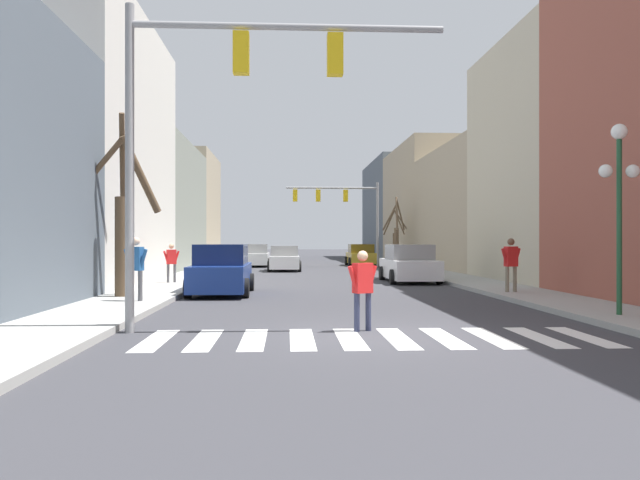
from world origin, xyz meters
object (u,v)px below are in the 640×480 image
(street_tree_right_mid, at_px, (396,236))
(street_tree_left_near, at_px, (122,219))
(pedestrian_on_right_sidewalk, at_px, (136,263))
(pedestrian_crossing_street, at_px, (363,284))
(pedestrian_waiting_at_curb, at_px, (511,260))
(traffic_signal_far, at_px, (343,204))
(car_parked_left_far, at_px, (409,264))
(traffic_signal_near, at_px, (220,97))
(car_driving_toward_lane, at_px, (361,256))
(car_parked_right_far, at_px, (284,259))
(car_parked_right_mid, at_px, (256,256))
(pedestrian_near_right_corner, at_px, (171,259))
(car_at_intersection, at_px, (221,271))
(street_lamp_right_corner, at_px, (619,180))
(street_tree_right_far, at_px, (395,240))

(street_tree_right_mid, xyz_separation_m, street_tree_left_near, (-12.78, -24.36, 0.37))
(pedestrian_on_right_sidewalk, bearing_deg, pedestrian_crossing_street, 159.45)
(pedestrian_waiting_at_curb, bearing_deg, pedestrian_on_right_sidewalk, -5.16)
(traffic_signal_far, relative_size, car_parked_left_far, 1.36)
(car_parked_left_far, bearing_deg, street_tree_right_mid, -8.07)
(traffic_signal_near, distance_m, pedestrian_waiting_at_curb, 12.12)
(car_driving_toward_lane, xyz_separation_m, pedestrian_crossing_street, (-3.94, -33.16, 0.23))
(pedestrian_waiting_at_curb, relative_size, pedestrian_crossing_street, 1.08)
(car_parked_right_far, height_order, car_parked_right_mid, car_parked_right_mid)
(traffic_signal_near, xyz_separation_m, street_tree_right_mid, (9.10, 31.09, -2.60))
(pedestrian_on_right_sidewalk, bearing_deg, car_driving_toward_lane, -87.91)
(pedestrian_crossing_street, xyz_separation_m, street_tree_left_near, (-6.57, 6.78, 1.54))
(traffic_signal_far, distance_m, street_tree_left_near, 25.99)
(traffic_signal_far, relative_size, pedestrian_near_right_corner, 4.17)
(pedestrian_waiting_at_curb, distance_m, pedestrian_on_right_sidewalk, 11.91)
(car_driving_toward_lane, xyz_separation_m, car_parked_right_mid, (-7.69, -1.30, 0.00))
(pedestrian_waiting_at_curb, xyz_separation_m, street_tree_right_mid, (0.34, 23.50, 0.94))
(car_parked_right_mid, relative_size, pedestrian_near_right_corner, 2.99)
(car_parked_right_mid, relative_size, pedestrian_crossing_street, 2.87)
(traffic_signal_near, height_order, street_tree_left_near, traffic_signal_near)
(traffic_signal_near, distance_m, car_at_intersection, 9.77)
(car_at_intersection, distance_m, car_parked_right_mid, 22.93)
(traffic_signal_far, distance_m, car_driving_toward_lane, 4.48)
(street_lamp_right_corner, bearing_deg, pedestrian_crossing_street, -168.33)
(street_tree_right_mid, bearing_deg, pedestrian_crossing_street, -101.28)
(traffic_signal_far, relative_size, pedestrian_waiting_at_curb, 3.70)
(traffic_signal_near, bearing_deg, pedestrian_crossing_street, -0.79)
(car_parked_right_far, bearing_deg, car_at_intersection, -7.30)
(car_parked_right_far, relative_size, pedestrian_waiting_at_curb, 2.37)
(street_tree_left_near, bearing_deg, traffic_signal_far, 69.70)
(traffic_signal_near, distance_m, pedestrian_near_right_corner, 13.76)
(car_parked_right_far, relative_size, street_tree_right_mid, 0.88)
(car_parked_left_far, bearing_deg, car_parked_right_mid, 24.18)
(street_tree_right_mid, height_order, street_tree_left_near, street_tree_left_near)
(car_at_intersection, height_order, street_tree_right_far, street_tree_right_far)
(car_parked_right_mid, bearing_deg, street_tree_left_near, 173.59)
(car_parked_right_far, relative_size, car_parked_right_mid, 0.89)
(car_parked_left_far, relative_size, street_tree_right_far, 1.19)
(pedestrian_waiting_at_curb, bearing_deg, pedestrian_near_right_corner, -40.54)
(street_tree_right_far, height_order, street_tree_left_near, street_tree_left_near)
(traffic_signal_far, height_order, pedestrian_waiting_at_curb, traffic_signal_far)
(car_driving_toward_lane, xyz_separation_m, pedestrian_on_right_sidewalk, (-9.73, -27.98, 0.47))
(street_lamp_right_corner, bearing_deg, street_tree_left_near, 156.33)
(car_parked_left_far, bearing_deg, car_at_intersection, 127.53)
(pedestrian_on_right_sidewalk, bearing_deg, traffic_signal_near, 140.67)
(street_lamp_right_corner, relative_size, car_parked_left_far, 0.91)
(car_parked_right_far, distance_m, car_at_intersection, 16.53)
(car_driving_toward_lane, bearing_deg, pedestrian_crossing_street, 173.22)
(traffic_signal_near, distance_m, street_tree_left_near, 7.99)
(traffic_signal_near, distance_m, street_lamp_right_corner, 9.15)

